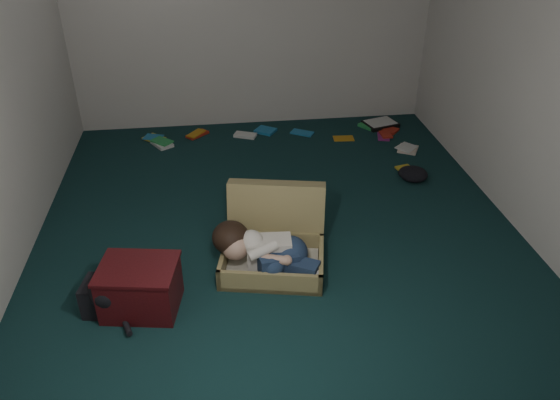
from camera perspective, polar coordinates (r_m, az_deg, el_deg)
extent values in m
plane|color=#102C2D|center=(4.67, -0.24, -2.72)|extent=(4.50, 4.50, 0.00)
plane|color=silver|center=(6.24, -3.00, 19.16)|extent=(4.50, 0.00, 4.50)
plane|color=silver|center=(2.11, 7.40, -7.41)|extent=(4.50, 0.00, 4.50)
plane|color=silver|center=(4.75, 25.04, 12.43)|extent=(0.00, 4.50, 4.50)
cube|color=#9E8E57|center=(4.13, -0.79, -6.40)|extent=(0.85, 0.69, 0.17)
cube|color=beige|center=(4.16, -0.79, -6.89)|extent=(0.78, 0.61, 0.02)
cube|color=#9E8E57|center=(4.31, -0.40, -1.60)|extent=(0.79, 0.38, 0.56)
cube|color=silver|center=(4.05, -1.14, -5.50)|extent=(0.34, 0.21, 0.24)
sphere|color=tan|center=(4.02, -4.68, -4.86)|extent=(0.21, 0.21, 0.21)
ellipsoid|color=black|center=(4.05, -5.18, -3.90)|extent=(0.27, 0.29, 0.24)
ellipsoid|color=navy|center=(4.05, 1.18, -5.52)|extent=(0.25, 0.29, 0.24)
cube|color=navy|center=(3.97, -0.18, -6.62)|extent=(0.30, 0.19, 0.15)
cube|color=navy|center=(3.97, 2.17, -7.13)|extent=(0.29, 0.24, 0.12)
sphere|color=white|center=(4.01, 3.66, -7.14)|extent=(0.12, 0.12, 0.12)
sphere|color=white|center=(3.96, 3.64, -7.95)|extent=(0.11, 0.11, 0.11)
cylinder|color=tan|center=(3.91, -0.54, -6.20)|extent=(0.21, 0.10, 0.07)
cube|color=#420D10|center=(3.88, -14.38, -8.99)|extent=(0.56, 0.47, 0.33)
cube|color=#420D10|center=(3.77, -14.73, -6.93)|extent=(0.58, 0.49, 0.02)
cube|color=black|center=(6.63, 10.43, 7.83)|extent=(0.43, 0.37, 0.05)
cube|color=white|center=(6.62, 10.45, 8.03)|extent=(0.39, 0.33, 0.01)
cube|color=gold|center=(6.35, -13.02, 6.29)|extent=(0.20, 0.15, 0.02)
cube|color=#B52718|center=(6.35, -8.62, 6.77)|extent=(0.25, 0.24, 0.02)
cube|color=white|center=(6.26, -3.65, 6.72)|extent=(0.20, 0.24, 0.02)
cube|color=#2077B2|center=(6.33, 2.33, 7.05)|extent=(0.21, 0.24, 0.02)
cube|color=orange|center=(6.23, 6.66, 6.44)|extent=(0.25, 0.24, 0.02)
cube|color=green|center=(6.60, 9.37, 7.69)|extent=(0.21, 0.17, 0.02)
cube|color=#872171|center=(6.34, 10.76, 6.53)|extent=(0.25, 0.25, 0.02)
cube|color=beige|center=(6.10, 13.21, 5.19)|extent=(0.19, 0.23, 0.02)
cube|color=gold|center=(5.64, 13.18, 2.98)|extent=(0.22, 0.25, 0.02)
cube|color=#B52718|center=(6.51, 11.44, 7.12)|extent=(0.25, 0.23, 0.02)
cube|color=white|center=(6.18, -12.22, 5.70)|extent=(0.22, 0.18, 0.02)
cube|color=#2077B2|center=(6.37, -1.53, 7.22)|extent=(0.25, 0.25, 0.02)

